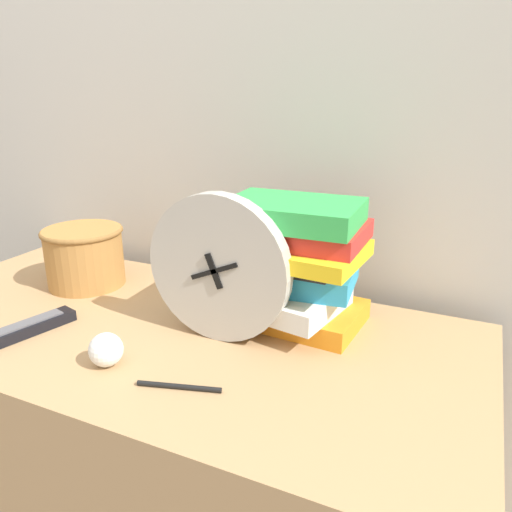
# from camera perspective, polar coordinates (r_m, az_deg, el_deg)

# --- Properties ---
(wall_back) EXTENTS (6.00, 0.04, 2.40)m
(wall_back) POSITION_cam_1_polar(r_m,az_deg,el_deg) (1.16, -1.81, 18.51)
(wall_back) COLOR beige
(wall_back) RESTS_ON ground_plane
(desk) EXTENTS (1.17, 0.55, 0.78)m
(desk) POSITION_cam_1_polar(r_m,az_deg,el_deg) (1.19, -9.56, -24.94)
(desk) COLOR tan
(desk) RESTS_ON ground_plane
(desk_clock) EXTENTS (0.26, 0.03, 0.26)m
(desk_clock) POSITION_cam_1_polar(r_m,az_deg,el_deg) (0.86, -4.35, -1.42)
(desk_clock) COLOR #B7B2A8
(desk_clock) RESTS_ON desk
(book_stack) EXTENTS (0.27, 0.22, 0.24)m
(book_stack) POSITION_cam_1_polar(r_m,az_deg,el_deg) (0.91, 4.30, -0.83)
(book_stack) COLOR orange
(book_stack) RESTS_ON desk
(basket) EXTENTS (0.18, 0.18, 0.13)m
(basket) POSITION_cam_1_polar(r_m,az_deg,el_deg) (1.18, -19.02, 0.17)
(basket) COLOR #B27A3D
(basket) RESTS_ON desk
(tv_remote) EXTENTS (0.08, 0.18, 0.02)m
(tv_remote) POSITION_cam_1_polar(r_m,az_deg,el_deg) (1.01, -24.74, -7.53)
(tv_remote) COLOR black
(tv_remote) RESTS_ON desk
(crumpled_paper_ball) EXTENTS (0.06, 0.06, 0.06)m
(crumpled_paper_ball) POSITION_cam_1_polar(r_m,az_deg,el_deg) (0.85, -16.83, -10.20)
(crumpled_paper_ball) COLOR white
(crumpled_paper_ball) RESTS_ON desk
(pen) EXTENTS (0.13, 0.04, 0.01)m
(pen) POSITION_cam_1_polar(r_m,az_deg,el_deg) (0.78, -8.79, -14.52)
(pen) COLOR black
(pen) RESTS_ON desk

